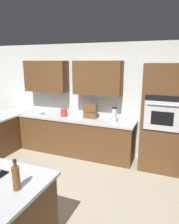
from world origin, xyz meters
The scene contains 10 objects.
ground_plane centered at (0.00, 0.00, 0.00)m, with size 14.00×14.00×0.00m, color #9E937F.
wall_back centered at (0.07, -2.04, 1.44)m, with size 6.00×0.44×2.60m.
lower_cabinets_back centered at (0.10, -1.72, 0.43)m, with size 2.80×0.60×0.86m, color brown.
countertop_back centered at (0.10, -1.72, 0.88)m, with size 2.84×0.64×0.04m, color #B2B2B7.
wall_oven centered at (-1.85, -1.72, 1.08)m, with size 0.80×0.66×2.16m.
blender centered at (-0.85, -1.72, 1.04)m, with size 0.15×0.15×0.33m.
mixing_bowl centered at (1.05, -1.72, 0.94)m, with size 0.16×0.16×0.09m, color white.
spice_rack centered at (-0.25, -1.80, 1.07)m, with size 0.31×0.11×0.34m.
kettle centered at (0.40, -1.72, 0.99)m, with size 0.16×0.16×0.17m, color red.
second_bottle centered at (-0.58, 1.06, 1.04)m, with size 0.08×0.08×0.34m.
Camera 1 is at (-2.00, 2.55, 2.20)m, focal length 33.44 mm.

